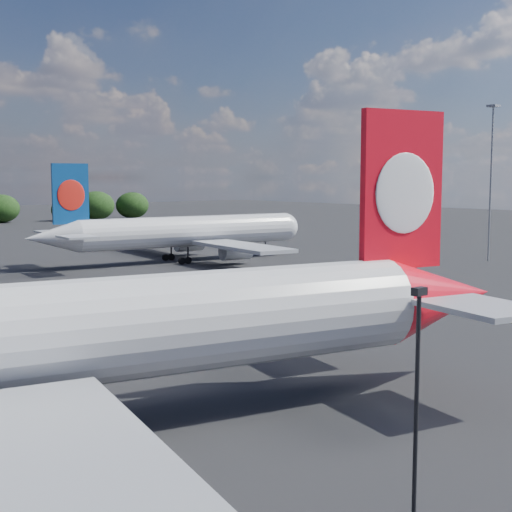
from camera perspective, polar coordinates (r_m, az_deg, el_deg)
qantas_airliner at (r=37.11m, az=-13.42°, el=-6.18°), size 52.76×50.43×17.30m
china_southern_airliner at (r=111.90m, az=-6.04°, el=1.88°), size 46.50×44.29×15.16m
apron_lamp_post at (r=25.78m, az=12.71°, el=-11.50°), size 0.55×0.30×9.46m
floodlight_mast_near at (r=118.44m, az=18.32°, el=7.14°), size 1.60×1.60×24.43m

